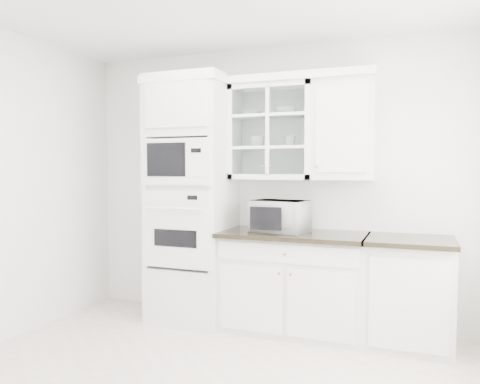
% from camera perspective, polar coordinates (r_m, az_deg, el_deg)
% --- Properties ---
extents(room_shell, '(4.00, 3.50, 2.70)m').
position_cam_1_polar(room_shell, '(3.43, -2.16, 7.52)').
color(room_shell, white).
rests_on(room_shell, ground).
extents(oven_column, '(0.76, 0.68, 2.40)m').
position_cam_1_polar(oven_column, '(4.64, -5.89, -0.89)').
color(oven_column, white).
rests_on(oven_column, ground).
extents(base_cabinet_run, '(1.32, 0.67, 0.92)m').
position_cam_1_polar(base_cabinet_run, '(4.42, 6.58, -10.77)').
color(base_cabinet_run, white).
rests_on(base_cabinet_run, ground).
extents(extra_base_cabinet, '(0.72, 0.67, 0.92)m').
position_cam_1_polar(extra_base_cabinet, '(4.29, 19.91, -11.33)').
color(extra_base_cabinet, white).
rests_on(extra_base_cabinet, ground).
extents(upper_cabinet_glass, '(0.80, 0.33, 0.90)m').
position_cam_1_polar(upper_cabinet_glass, '(4.51, 4.01, 7.29)').
color(upper_cabinet_glass, white).
rests_on(upper_cabinet_glass, room_shell).
extents(upper_cabinet_solid, '(0.55, 0.33, 0.90)m').
position_cam_1_polar(upper_cabinet_solid, '(4.36, 12.61, 7.38)').
color(upper_cabinet_solid, white).
rests_on(upper_cabinet_solid, room_shell).
extents(crown_molding, '(2.14, 0.38, 0.07)m').
position_cam_1_polar(crown_molding, '(4.58, 2.65, 13.35)').
color(crown_molding, white).
rests_on(crown_molding, room_shell).
extents(countertop_microwave, '(0.56, 0.49, 0.29)m').
position_cam_1_polar(countertop_microwave, '(4.34, 4.97, -2.93)').
color(countertop_microwave, white).
rests_on(countertop_microwave, base_cabinet_run).
extents(bowl_a, '(0.20, 0.20, 0.05)m').
position_cam_1_polar(bowl_a, '(4.60, 1.39, 9.50)').
color(bowl_a, white).
rests_on(bowl_a, upper_cabinet_glass).
extents(bowl_b, '(0.24, 0.24, 0.06)m').
position_cam_1_polar(bowl_b, '(4.47, 5.56, 9.78)').
color(bowl_b, white).
rests_on(bowl_b, upper_cabinet_glass).
extents(cup_a, '(0.17, 0.17, 0.11)m').
position_cam_1_polar(cup_a, '(4.55, 2.15, 6.15)').
color(cup_a, white).
rests_on(cup_a, upper_cabinet_glass).
extents(cup_b, '(0.13, 0.13, 0.10)m').
position_cam_1_polar(cup_b, '(4.46, 6.12, 6.18)').
color(cup_b, white).
rests_on(cup_b, upper_cabinet_glass).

